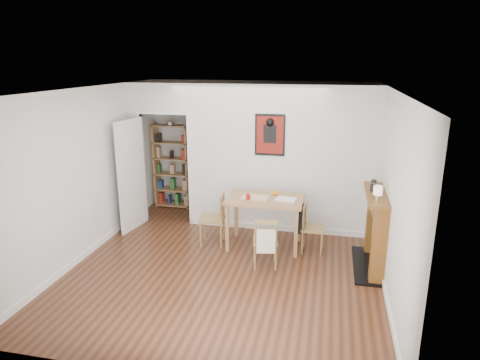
% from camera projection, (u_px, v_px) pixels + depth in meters
% --- Properties ---
extents(ground, '(5.20, 5.20, 0.00)m').
position_uv_depth(ground, '(230.00, 260.00, 6.62)').
color(ground, '#552F1B').
rests_on(ground, ground).
extents(room_shell, '(5.20, 5.20, 5.20)m').
position_uv_depth(room_shell, '(253.00, 160.00, 7.51)').
color(room_shell, silver).
rests_on(room_shell, ground).
extents(dining_table, '(1.23, 0.78, 0.84)m').
position_uv_depth(dining_table, '(265.00, 204.00, 6.93)').
color(dining_table, '#A87D4E').
rests_on(dining_table, ground).
extents(chair_left, '(0.49, 0.49, 0.88)m').
position_uv_depth(chair_left, '(212.00, 219.00, 7.11)').
color(chair_left, '#A17C4B').
rests_on(chair_left, ground).
extents(chair_right, '(0.46, 0.41, 0.78)m').
position_uv_depth(chair_right, '(312.00, 228.00, 6.82)').
color(chair_right, '#A17C4B').
rests_on(chair_right, ground).
extents(chair_front, '(0.47, 0.51, 0.79)m').
position_uv_depth(chair_front, '(265.00, 241.00, 6.34)').
color(chair_front, '#A17C4B').
rests_on(chair_front, ground).
extents(bookshelf, '(0.74, 0.29, 1.75)m').
position_uv_depth(bookshelf, '(172.00, 166.00, 8.85)').
color(bookshelf, '#A87D4E').
rests_on(bookshelf, ground).
extents(fireplace, '(0.45, 1.25, 1.16)m').
position_uv_depth(fireplace, '(377.00, 228.00, 6.25)').
color(fireplace, brown).
rests_on(fireplace, ground).
extents(red_glass, '(0.07, 0.07, 0.09)m').
position_uv_depth(red_glass, '(248.00, 197.00, 6.83)').
color(red_glass, maroon).
rests_on(red_glass, dining_table).
extents(orange_fruit, '(0.09, 0.09, 0.09)m').
position_uv_depth(orange_fruit, '(276.00, 193.00, 7.02)').
color(orange_fruit, orange).
rests_on(orange_fruit, dining_table).
extents(placemat, '(0.45, 0.36, 0.00)m').
position_uv_depth(placemat, '(255.00, 197.00, 6.95)').
color(placemat, beige).
rests_on(placemat, dining_table).
extents(notebook, '(0.37, 0.29, 0.02)m').
position_uv_depth(notebook, '(286.00, 199.00, 6.83)').
color(notebook, silver).
rests_on(notebook, dining_table).
extents(mantel_lamp, '(0.12, 0.12, 0.19)m').
position_uv_depth(mantel_lamp, '(378.00, 191.00, 5.78)').
color(mantel_lamp, silver).
rests_on(mantel_lamp, fireplace).
extents(ceramic_jar_a, '(0.10, 0.10, 0.12)m').
position_uv_depth(ceramic_jar_a, '(374.00, 187.00, 6.17)').
color(ceramic_jar_a, black).
rests_on(ceramic_jar_a, fireplace).
extents(ceramic_jar_b, '(0.08, 0.08, 0.10)m').
position_uv_depth(ceramic_jar_b, '(374.00, 183.00, 6.42)').
color(ceramic_jar_b, black).
rests_on(ceramic_jar_b, fireplace).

